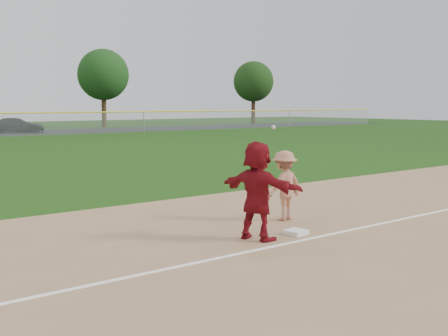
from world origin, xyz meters
TOP-DOWN VIEW (x-y plane):
  - ground at (0.00, 0.00)m, footprint 160.00×160.00m
  - foul_line at (0.00, -0.80)m, footprint 60.00×0.10m
  - first_base at (0.50, -0.33)m, footprint 0.46×0.46m
  - base_runner at (-0.44, -0.16)m, footprint 1.08×1.95m
  - car_right at (9.57, 45.92)m, footprint 5.34×3.66m
  - first_base_play at (1.34, 0.90)m, footprint 1.32×0.78m
  - tree_3 at (22.00, 52.80)m, footprint 6.00×6.00m
  - tree_4 at (44.00, 51.20)m, footprint 5.60×5.60m

SIDE VIEW (x-z plane):
  - ground at x=0.00m, z-range 0.00..0.00m
  - foul_line at x=0.00m, z-range 0.02..0.03m
  - first_base at x=0.50m, z-range 0.02..0.11m
  - car_right at x=9.57m, z-range 0.01..1.45m
  - first_base_play at x=1.34m, z-range -0.29..1.98m
  - base_runner at x=-0.44m, z-range 0.02..2.03m
  - tree_4 at x=44.00m, z-range 1.51..10.18m
  - tree_3 at x=22.00m, z-range 1.57..10.76m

